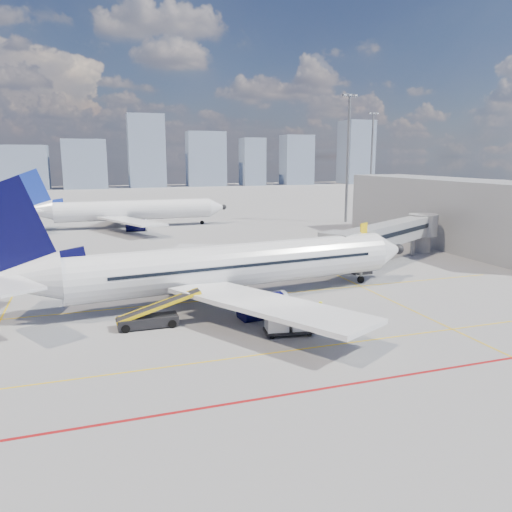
{
  "coord_description": "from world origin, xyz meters",
  "views": [
    {
      "loc": [
        -12.57,
        -36.33,
        13.3
      ],
      "look_at": [
        2.39,
        7.81,
        4.0
      ],
      "focal_mm": 35.0,
      "sensor_mm": 36.0,
      "label": 1
    }
  ],
  "objects_px": {
    "second_aircraft": "(126,211)",
    "cargo_dolly": "(289,320)",
    "main_aircraft": "(221,267)",
    "belt_loader": "(150,318)",
    "baggage_tug": "(293,320)",
    "ramp_worker": "(321,312)"
  },
  "relations": [
    {
      "from": "cargo_dolly",
      "to": "belt_loader",
      "type": "relative_size",
      "value": 0.58
    },
    {
      "from": "baggage_tug",
      "to": "cargo_dolly",
      "type": "distance_m",
      "value": 1.48
    },
    {
      "from": "second_aircraft",
      "to": "baggage_tug",
      "type": "distance_m",
      "value": 63.48
    },
    {
      "from": "main_aircraft",
      "to": "second_aircraft",
      "type": "distance_m",
      "value": 53.82
    },
    {
      "from": "main_aircraft",
      "to": "baggage_tug",
      "type": "bearing_deg",
      "value": -76.34
    },
    {
      "from": "main_aircraft",
      "to": "ramp_worker",
      "type": "xyz_separation_m",
      "value": [
        6.14,
        -8.57,
        -2.35
      ]
    },
    {
      "from": "main_aircraft",
      "to": "baggage_tug",
      "type": "height_order",
      "value": "main_aircraft"
    },
    {
      "from": "main_aircraft",
      "to": "belt_loader",
      "type": "distance_m",
      "value": 9.36
    },
    {
      "from": "main_aircraft",
      "to": "ramp_worker",
      "type": "height_order",
      "value": "main_aircraft"
    },
    {
      "from": "baggage_tug",
      "to": "cargo_dolly",
      "type": "xyz_separation_m",
      "value": [
        -0.82,
        -1.15,
        0.44
      ]
    },
    {
      "from": "cargo_dolly",
      "to": "ramp_worker",
      "type": "height_order",
      "value": "cargo_dolly"
    },
    {
      "from": "main_aircraft",
      "to": "second_aircraft",
      "type": "relative_size",
      "value": 1.08
    },
    {
      "from": "main_aircraft",
      "to": "second_aircraft",
      "type": "xyz_separation_m",
      "value": [
        -4.53,
        53.62,
        0.01
      ]
    },
    {
      "from": "cargo_dolly",
      "to": "ramp_worker",
      "type": "bearing_deg",
      "value": 36.53
    },
    {
      "from": "second_aircraft",
      "to": "baggage_tug",
      "type": "relative_size",
      "value": 17.59
    },
    {
      "from": "main_aircraft",
      "to": "baggage_tug",
      "type": "xyz_separation_m",
      "value": [
        3.33,
        -9.31,
        -2.55
      ]
    },
    {
      "from": "belt_loader",
      "to": "cargo_dolly",
      "type": "bearing_deg",
      "value": -27.92
    },
    {
      "from": "main_aircraft",
      "to": "belt_loader",
      "type": "xyz_separation_m",
      "value": [
        -7.26,
        -5.34,
        -2.51
      ]
    },
    {
      "from": "second_aircraft",
      "to": "belt_loader",
      "type": "height_order",
      "value": "second_aircraft"
    },
    {
      "from": "second_aircraft",
      "to": "cargo_dolly",
      "type": "distance_m",
      "value": 64.51
    },
    {
      "from": "main_aircraft",
      "to": "belt_loader",
      "type": "height_order",
      "value": "main_aircraft"
    },
    {
      "from": "baggage_tug",
      "to": "belt_loader",
      "type": "distance_m",
      "value": 11.31
    }
  ]
}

